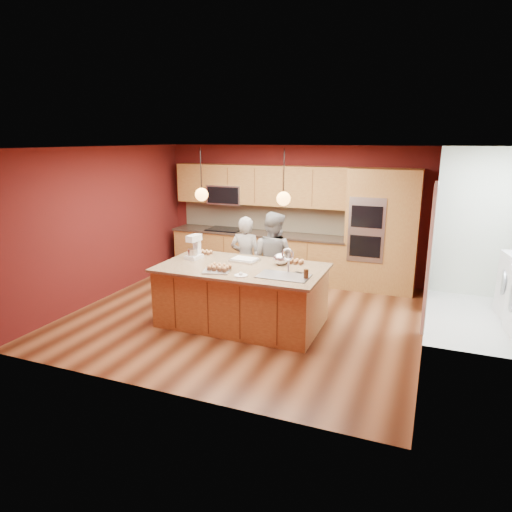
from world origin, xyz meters
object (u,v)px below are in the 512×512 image
at_px(person_right, 273,259).
at_px(island, 243,295).
at_px(mixing_bowl, 281,259).
at_px(stand_mixer, 194,248).
at_px(person_left, 246,260).

bearing_deg(person_right, island, 92.71).
height_order(person_right, mixing_bowl, person_right).
height_order(person_right, stand_mixer, person_right).
distance_m(island, person_right, 1.03).
bearing_deg(person_right, person_left, 11.28).
relative_size(island, mixing_bowl, 11.05).
distance_m(person_right, mixing_bowl, 0.76).
relative_size(island, person_right, 1.54).
xyz_separation_m(island, stand_mixer, (-0.92, 0.16, 0.62)).
height_order(island, mixing_bowl, island).
bearing_deg(mixing_bowl, island, -147.66).
xyz_separation_m(person_left, mixing_bowl, (0.86, -0.64, 0.25)).
xyz_separation_m(island, person_right, (0.14, 0.96, 0.35)).
bearing_deg(person_right, mixing_bowl, 130.43).
distance_m(island, person_left, 1.07).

